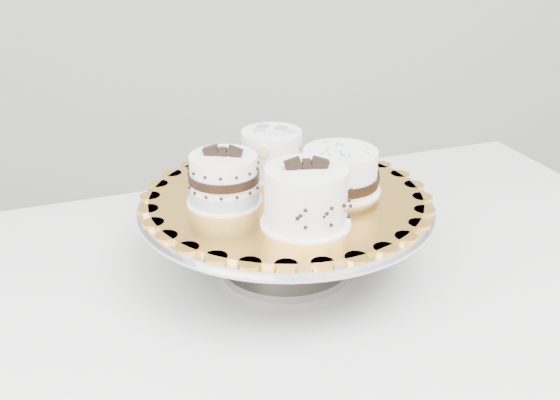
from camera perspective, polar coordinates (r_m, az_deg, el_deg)
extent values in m
cube|color=silver|center=(1.02, 3.29, -7.24)|extent=(1.27, 0.93, 0.04)
cube|color=silver|center=(1.71, 15.20, -8.67)|extent=(0.06, 0.06, 0.71)
cylinder|color=gray|center=(1.03, 0.47, -5.31)|extent=(0.19, 0.19, 0.01)
cylinder|color=gray|center=(1.01, 0.48, -3.13)|extent=(0.12, 0.12, 0.10)
cylinder|color=silver|center=(0.98, 0.49, -0.24)|extent=(0.40, 0.40, 0.01)
cylinder|color=silver|center=(0.98, 0.49, -0.43)|extent=(0.41, 0.41, 0.00)
cylinder|color=orange|center=(0.98, 0.49, 0.20)|extent=(0.48, 0.48, 0.01)
cylinder|color=white|center=(0.90, 2.08, -1.83)|extent=(0.12, 0.12, 0.00)
cylinder|color=white|center=(0.88, 2.12, 0.39)|extent=(0.12, 0.12, 0.07)
cylinder|color=white|center=(0.96, -4.52, -0.02)|extent=(0.10, 0.10, 0.00)
cylinder|color=white|center=(0.95, -4.59, 1.82)|extent=(0.12, 0.12, 0.06)
cylinder|color=#9AB2C3|center=(0.96, -4.54, 0.55)|extent=(0.10, 0.10, 0.02)
cylinder|color=black|center=(0.95, -4.59, 1.98)|extent=(0.10, 0.10, 0.01)
cylinder|color=white|center=(1.05, -0.67, 2.30)|extent=(0.10, 0.10, 0.00)
cylinder|color=white|center=(1.04, -0.68, 3.97)|extent=(0.12, 0.12, 0.06)
cylinder|color=white|center=(1.00, 4.83, 0.88)|extent=(0.12, 0.12, 0.00)
cylinder|color=white|center=(0.99, 4.89, 2.48)|extent=(0.12, 0.12, 0.06)
cylinder|color=black|center=(0.99, 4.86, 1.70)|extent=(0.11, 0.11, 0.01)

